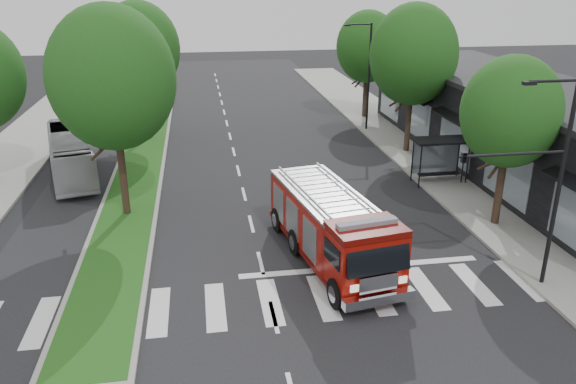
% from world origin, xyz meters
% --- Properties ---
extents(ground, '(140.00, 140.00, 0.00)m').
position_xyz_m(ground, '(0.00, 0.00, 0.00)').
color(ground, black).
rests_on(ground, ground).
extents(sidewalk_right, '(5.00, 80.00, 0.15)m').
position_xyz_m(sidewalk_right, '(12.50, 10.00, 0.07)').
color(sidewalk_right, gray).
rests_on(sidewalk_right, ground).
extents(median, '(3.00, 50.00, 0.15)m').
position_xyz_m(median, '(-6.00, 18.00, 0.08)').
color(median, gray).
rests_on(median, ground).
extents(storefront_row, '(8.00, 30.00, 5.00)m').
position_xyz_m(storefront_row, '(17.00, 10.00, 2.50)').
color(storefront_row, black).
rests_on(storefront_row, ground).
extents(bus_shelter, '(3.20, 1.60, 2.61)m').
position_xyz_m(bus_shelter, '(11.20, 8.15, 2.04)').
color(bus_shelter, black).
rests_on(bus_shelter, ground).
extents(tree_right_near, '(4.40, 4.40, 8.05)m').
position_xyz_m(tree_right_near, '(11.50, 2.00, 5.51)').
color(tree_right_near, black).
rests_on(tree_right_near, ground).
extents(tree_right_mid, '(5.60, 5.60, 9.72)m').
position_xyz_m(tree_right_mid, '(11.50, 14.00, 6.49)').
color(tree_right_mid, black).
rests_on(tree_right_mid, ground).
extents(tree_right_far, '(5.00, 5.00, 8.73)m').
position_xyz_m(tree_right_far, '(11.50, 24.00, 5.84)').
color(tree_right_far, black).
rests_on(tree_right_far, ground).
extents(tree_median_near, '(5.80, 5.80, 10.16)m').
position_xyz_m(tree_median_near, '(-6.00, 6.00, 6.81)').
color(tree_median_near, black).
rests_on(tree_median_near, ground).
extents(tree_median_far, '(5.60, 5.60, 9.72)m').
position_xyz_m(tree_median_far, '(-6.00, 20.00, 6.49)').
color(tree_median_far, black).
rests_on(tree_median_far, ground).
extents(streetlight_right_near, '(4.08, 0.22, 8.00)m').
position_xyz_m(streetlight_right_near, '(9.61, -3.50, 4.67)').
color(streetlight_right_near, black).
rests_on(streetlight_right_near, ground).
extents(streetlight_right_far, '(2.11, 0.20, 8.00)m').
position_xyz_m(streetlight_right_far, '(10.35, 20.00, 4.48)').
color(streetlight_right_far, black).
rests_on(streetlight_right_far, ground).
extents(fire_engine, '(4.10, 9.27, 3.10)m').
position_xyz_m(fire_engine, '(2.93, -0.13, 1.49)').
color(fire_engine, '#5A0904').
rests_on(fire_engine, ground).
extents(city_bus, '(4.43, 9.74, 2.64)m').
position_xyz_m(city_bus, '(-9.83, 12.85, 1.32)').
color(city_bus, '#B6B6BB').
rests_on(city_bus, ground).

